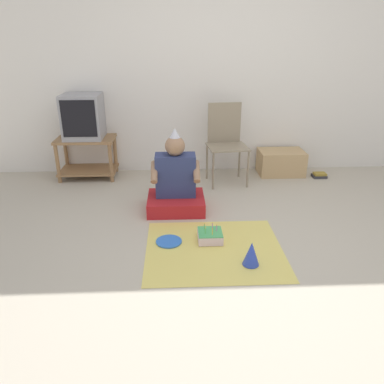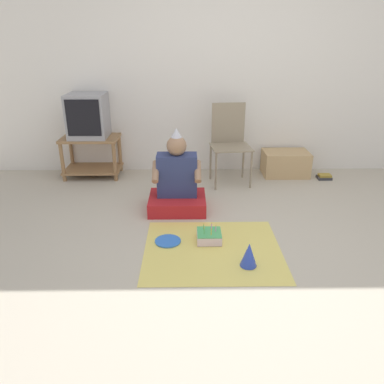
{
  "view_description": "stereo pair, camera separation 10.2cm",
  "coord_description": "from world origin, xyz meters",
  "px_view_note": "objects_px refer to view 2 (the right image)",
  "views": [
    {
      "loc": [
        -0.56,
        -2.53,
        1.61
      ],
      "look_at": [
        -0.42,
        0.5,
        0.35
      ],
      "focal_mm": 35.0,
      "sensor_mm": 36.0,
      "label": 1
    },
    {
      "loc": [
        -0.46,
        -2.53,
        1.61
      ],
      "look_at": [
        -0.42,
        0.5,
        0.35
      ],
      "focal_mm": 35.0,
      "sensor_mm": 36.0,
      "label": 2
    }
  ],
  "objects_px": {
    "person_seated": "(177,185)",
    "paper_plate": "(168,241)",
    "folding_chair": "(230,138)",
    "party_hat_blue": "(248,255)",
    "cardboard_box_stack": "(285,163)",
    "birthday_cake": "(209,236)",
    "book_pile": "(324,177)",
    "tv": "(88,116)"
  },
  "relations": [
    {
      "from": "tv",
      "to": "paper_plate",
      "type": "distance_m",
      "value": 2.08
    },
    {
      "from": "cardboard_box_stack",
      "to": "birthday_cake",
      "type": "distance_m",
      "value": 1.96
    },
    {
      "from": "folding_chair",
      "to": "person_seated",
      "type": "bearing_deg",
      "value": -127.19
    },
    {
      "from": "tv",
      "to": "birthday_cake",
      "type": "bearing_deg",
      "value": -50.67
    },
    {
      "from": "cardboard_box_stack",
      "to": "person_seated",
      "type": "bearing_deg",
      "value": -143.47
    },
    {
      "from": "book_pile",
      "to": "birthday_cake",
      "type": "distance_m",
      "value": 2.12
    },
    {
      "from": "folding_chair",
      "to": "cardboard_box_stack",
      "type": "relative_size",
      "value": 1.65
    },
    {
      "from": "book_pile",
      "to": "birthday_cake",
      "type": "xyz_separation_m",
      "value": [
        -1.5,
        -1.5,
        0.02
      ]
    },
    {
      "from": "party_hat_blue",
      "to": "paper_plate",
      "type": "bearing_deg",
      "value": 149.48
    },
    {
      "from": "book_pile",
      "to": "person_seated",
      "type": "height_order",
      "value": "person_seated"
    },
    {
      "from": "cardboard_box_stack",
      "to": "book_pile",
      "type": "xyz_separation_m",
      "value": [
        0.45,
        -0.16,
        -0.12
      ]
    },
    {
      "from": "tv",
      "to": "birthday_cake",
      "type": "distance_m",
      "value": 2.25
    },
    {
      "from": "tv",
      "to": "folding_chair",
      "type": "relative_size",
      "value": 0.56
    },
    {
      "from": "person_seated",
      "to": "paper_plate",
      "type": "relative_size",
      "value": 3.73
    },
    {
      "from": "cardboard_box_stack",
      "to": "birthday_cake",
      "type": "bearing_deg",
      "value": -122.29
    },
    {
      "from": "tv",
      "to": "book_pile",
      "type": "distance_m",
      "value": 2.95
    },
    {
      "from": "cardboard_box_stack",
      "to": "birthday_cake",
      "type": "relative_size",
      "value": 2.69
    },
    {
      "from": "folding_chair",
      "to": "party_hat_blue",
      "type": "relative_size",
      "value": 4.83
    },
    {
      "from": "tv",
      "to": "party_hat_blue",
      "type": "height_order",
      "value": "tv"
    },
    {
      "from": "folding_chair",
      "to": "party_hat_blue",
      "type": "height_order",
      "value": "folding_chair"
    },
    {
      "from": "cardboard_box_stack",
      "to": "party_hat_blue",
      "type": "xyz_separation_m",
      "value": [
        -0.77,
        -2.04,
        -0.05
      ]
    },
    {
      "from": "folding_chair",
      "to": "paper_plate",
      "type": "bearing_deg",
      "value": -114.27
    },
    {
      "from": "person_seated",
      "to": "party_hat_blue",
      "type": "height_order",
      "value": "person_seated"
    },
    {
      "from": "person_seated",
      "to": "folding_chair",
      "type": "bearing_deg",
      "value": 52.81
    },
    {
      "from": "cardboard_box_stack",
      "to": "birthday_cake",
      "type": "xyz_separation_m",
      "value": [
        -1.05,
        -1.65,
        -0.1
      ]
    },
    {
      "from": "cardboard_box_stack",
      "to": "party_hat_blue",
      "type": "bearing_deg",
      "value": -110.79
    },
    {
      "from": "tv",
      "to": "person_seated",
      "type": "xyz_separation_m",
      "value": [
        1.07,
        -0.99,
        -0.49
      ]
    },
    {
      "from": "folding_chair",
      "to": "person_seated",
      "type": "distance_m",
      "value": 1.02
    },
    {
      "from": "party_hat_blue",
      "to": "birthday_cake",
      "type": "bearing_deg",
      "value": 125.55
    },
    {
      "from": "birthday_cake",
      "to": "tv",
      "type": "bearing_deg",
      "value": 129.33
    },
    {
      "from": "person_seated",
      "to": "book_pile",
      "type": "bearing_deg",
      "value": 24.89
    },
    {
      "from": "folding_chair",
      "to": "birthday_cake",
      "type": "height_order",
      "value": "folding_chair"
    },
    {
      "from": "party_hat_blue",
      "to": "paper_plate",
      "type": "relative_size",
      "value": 0.86
    },
    {
      "from": "tv",
      "to": "book_pile",
      "type": "relative_size",
      "value": 3.07
    },
    {
      "from": "book_pile",
      "to": "paper_plate",
      "type": "xyz_separation_m",
      "value": [
        -1.85,
        -1.51,
        -0.02
      ]
    },
    {
      "from": "person_seated",
      "to": "party_hat_blue",
      "type": "distance_m",
      "value": 1.2
    },
    {
      "from": "folding_chair",
      "to": "party_hat_blue",
      "type": "distance_m",
      "value": 1.88
    },
    {
      "from": "person_seated",
      "to": "party_hat_blue",
      "type": "bearing_deg",
      "value": -62.07
    },
    {
      "from": "folding_chair",
      "to": "cardboard_box_stack",
      "type": "height_order",
      "value": "folding_chair"
    },
    {
      "from": "folding_chair",
      "to": "party_hat_blue",
      "type": "xyz_separation_m",
      "value": [
        -0.04,
        -1.83,
        -0.42
      ]
    },
    {
      "from": "person_seated",
      "to": "paper_plate",
      "type": "distance_m",
      "value": 0.73
    },
    {
      "from": "birthday_cake",
      "to": "paper_plate",
      "type": "xyz_separation_m",
      "value": [
        -0.35,
        -0.01,
        -0.04
      ]
    }
  ]
}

